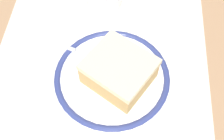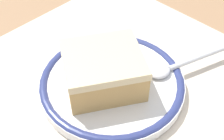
# 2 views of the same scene
# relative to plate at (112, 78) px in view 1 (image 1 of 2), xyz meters

# --- Properties ---
(ground_plane) EXTENTS (2.40, 2.40, 0.00)m
(ground_plane) POSITION_rel_plate_xyz_m (0.04, 0.02, -0.01)
(ground_plane) COLOR #9E7551
(placemat) EXTENTS (0.50, 0.38, 0.00)m
(placemat) POSITION_rel_plate_xyz_m (0.04, 0.02, -0.01)
(placemat) COLOR beige
(placemat) RESTS_ON ground_plane
(plate) EXTENTS (0.20, 0.20, 0.02)m
(plate) POSITION_rel_plate_xyz_m (0.00, 0.00, 0.00)
(plate) COLOR white
(plate) RESTS_ON placemat
(cake_slice) EXTENTS (0.13, 0.13, 0.05)m
(cake_slice) POSITION_rel_plate_xyz_m (-0.00, -0.01, 0.03)
(cake_slice) COLOR tan
(cake_slice) RESTS_ON plate
(spoon) EXTENTS (0.06, 0.14, 0.01)m
(spoon) POSITION_rel_plate_xyz_m (0.05, 0.09, 0.01)
(spoon) COLOR silver
(spoon) RESTS_ON plate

